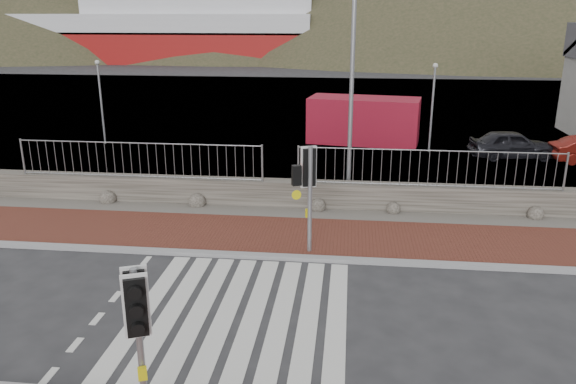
# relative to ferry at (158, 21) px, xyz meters

# --- Properties ---
(ground) EXTENTS (220.00, 220.00, 0.00)m
(ground) POSITION_rel_ferry_xyz_m (24.65, -67.90, -5.36)
(ground) COLOR #28282B
(ground) RESTS_ON ground
(sidewalk_far) EXTENTS (40.00, 3.00, 0.08)m
(sidewalk_far) POSITION_rel_ferry_xyz_m (24.65, -63.40, -5.32)
(sidewalk_far) COLOR brown
(sidewalk_far) RESTS_ON ground
(kerb_far) EXTENTS (40.00, 0.25, 0.12)m
(kerb_far) POSITION_rel_ferry_xyz_m (24.65, -64.90, -5.31)
(kerb_far) COLOR gray
(kerb_far) RESTS_ON ground
(zebra_crossing) EXTENTS (4.62, 5.60, 0.01)m
(zebra_crossing) POSITION_rel_ferry_xyz_m (24.65, -67.90, -5.36)
(zebra_crossing) COLOR silver
(zebra_crossing) RESTS_ON ground
(gravel_strip) EXTENTS (40.00, 1.50, 0.06)m
(gravel_strip) POSITION_rel_ferry_xyz_m (24.65, -61.40, -5.33)
(gravel_strip) COLOR #59544C
(gravel_strip) RESTS_ON ground
(stone_wall) EXTENTS (40.00, 0.60, 0.90)m
(stone_wall) POSITION_rel_ferry_xyz_m (24.65, -60.60, -4.91)
(stone_wall) COLOR #403C35
(stone_wall) RESTS_ON ground
(railing) EXTENTS (18.07, 0.07, 1.22)m
(railing) POSITION_rel_ferry_xyz_m (24.65, -60.75, -3.54)
(railing) COLOR gray
(railing) RESTS_ON stone_wall
(quay) EXTENTS (120.00, 40.00, 0.50)m
(quay) POSITION_rel_ferry_xyz_m (24.65, -40.00, -5.36)
(quay) COLOR #4C4C4F
(quay) RESTS_ON ground
(water) EXTENTS (220.00, 50.00, 0.05)m
(water) POSITION_rel_ferry_xyz_m (24.65, -5.00, -5.36)
(water) COLOR #3F4C54
(water) RESTS_ON ground
(ferry) EXTENTS (50.00, 16.00, 20.00)m
(ferry) POSITION_rel_ferry_xyz_m (0.00, 0.00, 0.00)
(ferry) COLOR maroon
(ferry) RESTS_ON ground
(hills_backdrop) EXTENTS (254.00, 90.00, 100.00)m
(hills_backdrop) POSITION_rel_ferry_xyz_m (31.40, 20.00, -28.42)
(hills_backdrop) COLOR #2E321E
(hills_backdrop) RESTS_ON ground
(traffic_signal_near) EXTENTS (0.45, 0.36, 2.72)m
(traffic_signal_near) POSITION_rel_ferry_xyz_m (23.84, -71.40, -3.39)
(traffic_signal_near) COLOR gray
(traffic_signal_near) RESTS_ON ground
(traffic_signal_far) EXTENTS (0.73, 0.46, 2.99)m
(traffic_signal_far) POSITION_rel_ferry_xyz_m (25.87, -64.45, -3.20)
(traffic_signal_far) COLOR gray
(traffic_signal_far) RESTS_ON ground
(streetlight) EXTENTS (1.71, 0.76, 8.37)m
(streetlight) POSITION_rel_ferry_xyz_m (27.04, -59.85, -0.65)
(streetlight) COLOR gray
(streetlight) RESTS_ON ground
(shipping_container) EXTENTS (5.73, 3.12, 2.26)m
(shipping_container) POSITION_rel_ferry_xyz_m (27.57, -50.28, -4.23)
(shipping_container) COLOR maroon
(shipping_container) RESTS_ON ground
(car_a) EXTENTS (3.88, 1.88, 1.27)m
(car_a) POSITION_rel_ferry_xyz_m (34.18, -52.84, -4.72)
(car_a) COLOR black
(car_a) RESTS_ON ground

